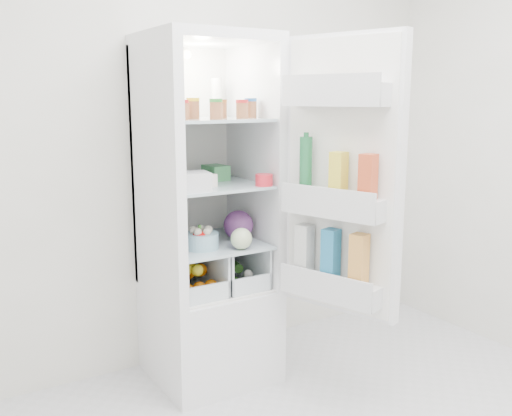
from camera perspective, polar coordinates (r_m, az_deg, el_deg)
room_walls at (r=2.06m, az=15.95°, el=13.44°), size 3.02×3.02×2.61m
refrigerator at (r=3.06m, az=-5.15°, el=-4.65°), size 0.60×0.60×1.80m
shelf_low at (r=2.99m, az=-4.64°, el=-3.55°), size 0.49×0.53×0.01m
shelf_mid at (r=2.93m, az=-4.74°, el=2.33°), size 0.49×0.53×0.02m
shelf_top at (r=2.90m, az=-4.84°, el=8.80°), size 0.49×0.53×0.02m
crisper_left at (r=2.97m, az=-6.72°, el=-6.27°), size 0.23×0.46×0.22m
crisper_right at (r=3.08m, az=-2.57°, el=-5.60°), size 0.23×0.46×0.22m
condiment_jars at (r=2.80m, az=-3.81°, el=9.76°), size 0.46×0.16×0.08m
squeeze_bottle at (r=3.10m, az=-3.92°, el=10.96°), size 0.07×0.07×0.20m
tub_white at (r=2.69m, az=-6.24°, el=2.65°), size 0.16×0.16×0.09m
tub_cream at (r=2.81m, az=-5.40°, el=2.77°), size 0.13×0.13×0.06m
tin_red at (r=2.83m, az=0.81°, el=2.82°), size 0.11×0.11×0.06m
foil_tray at (r=2.91m, az=-8.11°, el=2.72°), size 0.14×0.11×0.04m
tub_green at (r=3.04m, az=-4.05°, el=3.56°), size 0.11×0.14×0.08m
red_cabbage at (r=3.02m, az=-1.77°, el=-1.72°), size 0.16×0.16×0.16m
bell_pepper at (r=2.83m, az=-5.62°, el=-3.24°), size 0.09×0.09×0.09m
mushroom_bowl at (r=2.86m, az=-5.46°, el=-3.28°), size 0.21×0.21×0.08m
salad_bag at (r=2.83m, az=-1.48°, el=-3.08°), size 0.11×0.11×0.11m
citrus_pile at (r=2.97m, az=-6.54°, el=-6.85°), size 0.20×0.31×0.16m
veg_pile at (r=3.09m, az=-2.46°, el=-6.43°), size 0.16×0.30×0.10m
fridge_door at (r=2.67m, az=8.37°, el=2.34°), size 0.33×0.59×1.30m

